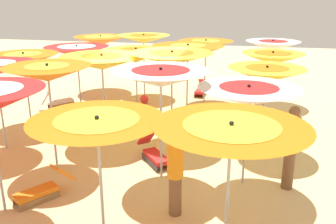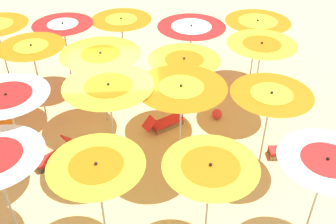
# 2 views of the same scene
# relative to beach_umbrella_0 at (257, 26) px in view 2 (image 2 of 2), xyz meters

# --- Properties ---
(ground) EXTENTS (39.42, 39.42, 0.04)m
(ground) POSITION_rel_beach_umbrella_0_xyz_m (4.86, 3.03, -2.11)
(ground) COLOR beige
(beach_umbrella_0) EXTENTS (2.22, 2.22, 2.32)m
(beach_umbrella_0) POSITION_rel_beach_umbrella_0_xyz_m (0.00, 0.00, 0.00)
(beach_umbrella_0) COLOR #B2B2B7
(beach_umbrella_0) RESTS_ON ground
(beach_umbrella_1) EXTENTS (2.30, 2.30, 2.21)m
(beach_umbrella_1) POSITION_rel_beach_umbrella_0_xyz_m (2.25, -0.01, -0.11)
(beach_umbrella_1) COLOR #B2B2B7
(beach_umbrella_1) RESTS_ON ground
(beach_umbrella_2) EXTENTS (2.09, 2.09, 2.29)m
(beach_umbrella_2) POSITION_rel_beach_umbrella_0_xyz_m (4.59, -0.63, -0.06)
(beach_umbrella_2) COLOR #B2B2B7
(beach_umbrella_2) RESTS_ON ground
(beach_umbrella_3) EXTENTS (2.01, 2.01, 2.37)m
(beach_umbrella_3) POSITION_rel_beach_umbrella_0_xyz_m (6.50, -0.20, 0.07)
(beach_umbrella_3) COLOR #B2B2B7
(beach_umbrella_3) RESTS_ON ground
(beach_umbrella_5) EXTENTS (2.07, 2.07, 2.46)m
(beach_umbrella_5) POSITION_rel_beach_umbrella_0_xyz_m (0.44, 1.98, 0.16)
(beach_umbrella_5) COLOR #B2B2B7
(beach_umbrella_5) RESTS_ON ground
(beach_umbrella_6) EXTENTS (2.08, 2.08, 2.26)m
(beach_umbrella_6) POSITION_rel_beach_umbrella_0_xyz_m (2.78, 2.36, -0.10)
(beach_umbrella_6) COLOR #B2B2B7
(beach_umbrella_6) RESTS_ON ground
(beach_umbrella_7) EXTENTS (2.29, 2.29, 2.42)m
(beach_umbrella_7) POSITION_rel_beach_umbrella_0_xyz_m (5.14, 2.11, 0.08)
(beach_umbrella_7) COLOR #B2B2B7
(beach_umbrella_7) RESTS_ON ground
(beach_umbrella_8) EXTENTS (1.96, 1.96, 2.50)m
(beach_umbrella_8) POSITION_rel_beach_umbrella_0_xyz_m (7.14, 1.63, 0.17)
(beach_umbrella_8) COLOR #B2B2B7
(beach_umbrella_8) RESTS_ON ground
(beach_umbrella_10) EXTENTS (2.03, 2.03, 2.36)m
(beach_umbrella_10) POSITION_rel_beach_umbrella_0_xyz_m (0.89, 4.47, 0.06)
(beach_umbrella_10) COLOR #B2B2B7
(beach_umbrella_10) RESTS_ON ground
(beach_umbrella_11) EXTENTS (2.27, 2.27, 2.48)m
(beach_umbrella_11) POSITION_rel_beach_umbrella_0_xyz_m (3.07, 4.15, 0.11)
(beach_umbrella_11) COLOR #B2B2B7
(beach_umbrella_11) RESTS_ON ground
(beach_umbrella_12) EXTENTS (2.26, 2.26, 2.52)m
(beach_umbrella_12) POSITION_rel_beach_umbrella_0_xyz_m (4.84, 4.00, 0.21)
(beach_umbrella_12) COLOR #B2B2B7
(beach_umbrella_12) RESTS_ON ground
(beach_umbrella_13) EXTENTS (2.04, 2.04, 2.53)m
(beach_umbrella_13) POSITION_rel_beach_umbrella_0_xyz_m (7.21, 4.25, 0.21)
(beach_umbrella_13) COLOR #B2B2B7
(beach_umbrella_13) RESTS_ON ground
(beach_umbrella_15) EXTENTS (1.96, 1.96, 2.37)m
(beach_umbrella_15) POSITION_rel_beach_umbrella_0_xyz_m (0.50, 6.87, 0.04)
(beach_umbrella_15) COLOR #B2B2B7
(beach_umbrella_15) RESTS_ON ground
(beach_umbrella_16) EXTENTS (1.92, 1.92, 2.28)m
(beach_umbrella_16) POSITION_rel_beach_umbrella_0_xyz_m (2.78, 6.76, -0.04)
(beach_umbrella_16) COLOR #B2B2B7
(beach_umbrella_16) RESTS_ON ground
(beach_umbrella_17) EXTENTS (1.96, 1.96, 2.24)m
(beach_umbrella_17) POSITION_rel_beach_umbrella_0_xyz_m (5.01, 6.50, -0.09)
(beach_umbrella_17) COLOR #B2B2B7
(beach_umbrella_17) RESTS_ON ground
(lounger_0) EXTENTS (1.17, 0.44, 0.59)m
(lounger_0) POSITION_rel_beach_umbrella_0_xyz_m (0.03, 4.24, -1.88)
(lounger_0) COLOR olive
(lounger_0) RESTS_ON ground
(lounger_2) EXTENTS (1.32, 0.97, 0.56)m
(lounger_2) POSITION_rel_beach_umbrella_0_xyz_m (3.37, 2.65, -1.89)
(lounger_2) COLOR olive
(lounger_2) RESTS_ON ground
(lounger_3) EXTENTS (1.19, 1.03, 0.67)m
(lounger_3) POSITION_rel_beach_umbrella_0_xyz_m (2.79, -0.64, -1.87)
(lounger_3) COLOR olive
(lounger_3) RESTS_ON ground
(lounger_4) EXTENTS (1.23, 1.08, 0.65)m
(lounger_4) POSITION_rel_beach_umbrella_0_xyz_m (6.49, 3.90, -1.87)
(lounger_4) COLOR #333338
(lounger_4) RESTS_ON ground
(beach_ball) EXTENTS (0.33, 0.33, 0.33)m
(beach_ball) POSITION_rel_beach_umbrella_0_xyz_m (1.67, 2.31, -1.92)
(beach_ball) COLOR red
(beach_ball) RESTS_ON ground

